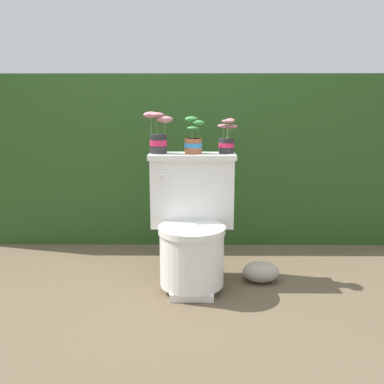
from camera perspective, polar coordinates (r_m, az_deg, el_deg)
ground_plane at (r=2.61m, az=-1.92°, el=-12.55°), size 12.00×12.00×0.00m
hedge_backdrop at (r=3.68m, az=-1.18°, el=4.94°), size 3.28×0.95×1.29m
toilet at (r=2.54m, az=-0.00°, el=-4.26°), size 0.52×0.54×0.78m
potted_plant_left at (r=2.60m, az=-4.53°, el=7.54°), size 0.18×0.11×0.25m
potted_plant_midleft at (r=2.59m, az=0.19°, el=6.83°), size 0.12×0.11×0.22m
potted_plant_middle at (r=2.61m, az=4.66°, el=6.98°), size 0.12×0.11×0.21m
garden_stone at (r=2.70m, az=9.17°, el=-10.48°), size 0.22×0.18×0.12m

